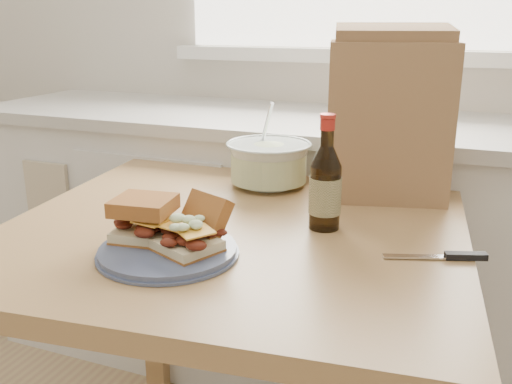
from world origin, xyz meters
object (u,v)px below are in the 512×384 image
at_px(beer_bottle, 325,187).
at_px(plate, 168,251).
at_px(coleslaw_bowl, 269,165).
at_px(dining_table, 238,269).
at_px(paper_bag, 388,121).

bearing_deg(beer_bottle, plate, -124.13).
relative_size(coleslaw_bowl, beer_bottle, 0.92).
xyz_separation_m(dining_table, paper_bag, (0.27, 0.31, 0.31)).
bearing_deg(plate, dining_table, 78.85).
xyz_separation_m(plate, coleslaw_bowl, (0.01, 0.51, 0.05)).
height_order(beer_bottle, paper_bag, paper_bag).
bearing_deg(dining_table, coleslaw_bowl, 90.18).
xyz_separation_m(plate, paper_bag, (0.32, 0.54, 0.18)).
distance_m(dining_table, coleslaw_bowl, 0.33).
xyz_separation_m(dining_table, plate, (-0.05, -0.23, 0.13)).
distance_m(dining_table, plate, 0.27).
relative_size(dining_table, beer_bottle, 4.39).
relative_size(plate, paper_bag, 0.69).
height_order(coleslaw_bowl, paper_bag, paper_bag).
relative_size(coleslaw_bowl, paper_bag, 0.60).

